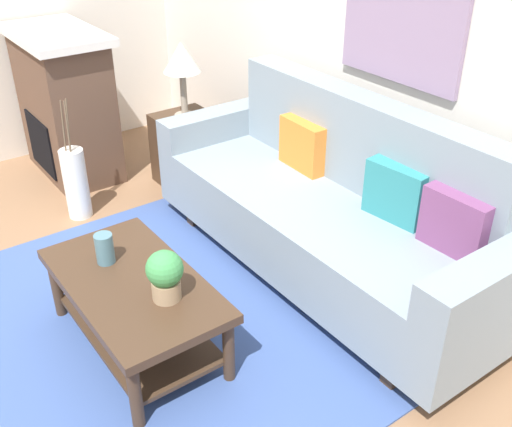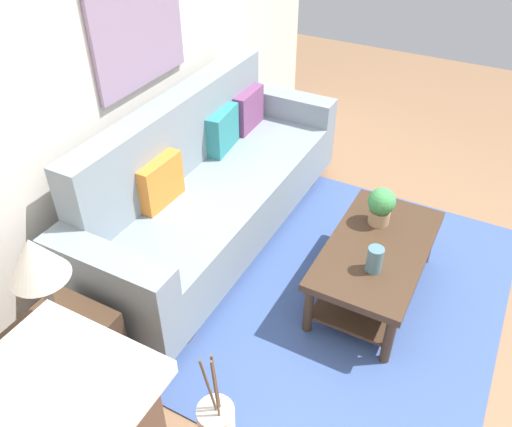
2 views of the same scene
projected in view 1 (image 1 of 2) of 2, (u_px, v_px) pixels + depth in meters
name	position (u px, v px, depth m)	size (l,w,h in m)	color
ground_plane	(83.00, 357.00, 3.18)	(9.40, 9.40, 0.00)	#8C6647
wall_back	(390.00, 38.00, 3.57)	(5.40, 0.10, 2.70)	silver
area_rug	(167.00, 319.00, 3.43)	(2.52, 2.10, 0.01)	#3D5693
couch	(328.00, 209.00, 3.66)	(2.49, 0.84, 1.08)	gray
throw_pillow_orange	(303.00, 145.00, 3.88)	(0.36, 0.12, 0.32)	orange
throw_pillow_teal	(396.00, 193.00, 3.32)	(0.36, 0.12, 0.32)	teal
throw_pillow_plum	(455.00, 223.00, 3.05)	(0.36, 0.12, 0.32)	#7A4270
coffee_table	(135.00, 298.00, 3.11)	(1.10, 0.60, 0.43)	#422D1E
tabletop_vase	(105.00, 249.00, 3.15)	(0.10, 0.10, 0.17)	slate
potted_plant_tabletop	(165.00, 274.00, 2.85)	(0.18, 0.18, 0.26)	tan
side_table	(187.00, 150.00, 4.78)	(0.44, 0.44, 0.56)	#422D1E
table_lamp	(182.00, 60.00, 4.41)	(0.28, 0.28, 0.57)	gray
fireplace	(66.00, 104.00, 4.81)	(1.02, 0.58, 1.16)	brown
floor_vase	(76.00, 184.00, 4.32)	(0.17, 0.17, 0.52)	white
floor_vase_branch_a	(67.00, 127.00, 4.09)	(0.01, 0.01, 0.36)	brown
floor_vase_branch_b	(68.00, 125.00, 4.12)	(0.01, 0.01, 0.36)	brown
floor_vase_branch_c	(63.00, 126.00, 4.10)	(0.01, 0.01, 0.36)	brown
framed_painting	(403.00, 8.00, 3.33)	(0.86, 0.03, 0.82)	gray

